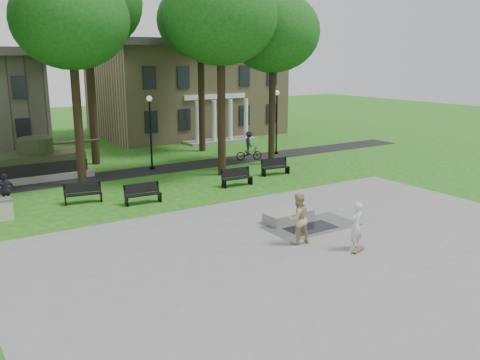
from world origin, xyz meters
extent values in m
plane|color=#1B4D12|center=(0.00, 0.00, 0.00)|extent=(120.00, 120.00, 0.00)
cube|color=gray|center=(0.00, -5.00, 0.01)|extent=(22.00, 16.00, 0.02)
cube|color=black|center=(0.00, 12.00, 0.01)|extent=(44.00, 2.60, 0.01)
cube|color=#9E8460|center=(10.00, 26.00, 4.00)|extent=(16.00, 11.00, 8.00)
cube|color=#38332D|center=(10.00, 26.00, 8.30)|extent=(17.00, 12.00, 0.60)
cube|color=silver|center=(10.00, 20.50, 3.80)|extent=(6.00, 0.30, 0.40)
cylinder|color=black|center=(-4.50, 10.50, 4.00)|extent=(0.48, 0.48, 8.00)
ellipsoid|color=#0F4310|center=(-4.50, 10.50, 9.00)|extent=(6.20, 6.20, 5.27)
cylinder|color=black|center=(3.50, 8.50, 4.16)|extent=(0.50, 0.50, 8.32)
ellipsoid|color=#0F4310|center=(3.50, 8.50, 9.36)|extent=(6.60, 6.60, 5.61)
cylinder|color=black|center=(8.00, 9.50, 3.84)|extent=(0.46, 0.46, 7.68)
ellipsoid|color=#0F4310|center=(8.00, 9.50, 8.64)|extent=(6.00, 6.00, 5.10)
cylinder|color=black|center=(-2.00, 16.00, 4.64)|extent=(0.54, 0.54, 9.28)
ellipsoid|color=#0F4310|center=(-2.00, 16.00, 10.44)|extent=(7.20, 7.20, 6.12)
cylinder|color=black|center=(6.50, 16.50, 4.32)|extent=(0.50, 0.50, 8.64)
ellipsoid|color=#0F4310|center=(6.50, 16.50, 9.72)|extent=(6.40, 6.40, 5.44)
cylinder|color=black|center=(0.50, 12.30, 2.20)|extent=(0.12, 0.12, 4.40)
sphere|color=silver|center=(0.50, 12.30, 4.55)|extent=(0.36, 0.36, 0.36)
cylinder|color=black|center=(0.50, 12.30, 0.08)|extent=(0.32, 0.32, 0.16)
cylinder|color=black|center=(10.50, 12.30, 2.20)|extent=(0.12, 0.12, 4.40)
sphere|color=silver|center=(10.50, 12.30, 4.55)|extent=(0.36, 0.36, 0.36)
cylinder|color=black|center=(10.50, 12.30, 0.08)|extent=(0.32, 0.32, 0.16)
cube|color=gray|center=(-6.50, 14.00, 0.20)|extent=(6.50, 3.40, 0.40)
cube|color=#2B3019|center=(-6.50, 14.00, 0.95)|extent=(5.80, 2.80, 1.10)
cube|color=black|center=(-6.50, 12.65, 0.75)|extent=(5.80, 0.35, 0.70)
cube|color=black|center=(-6.50, 15.35, 0.75)|extent=(5.80, 0.35, 0.70)
cylinder|color=#2B3019|center=(-6.20, 14.00, 1.95)|extent=(2.10, 2.10, 0.90)
cylinder|color=#2B3019|center=(-3.90, 14.00, 1.95)|extent=(3.20, 0.18, 0.18)
cube|color=black|center=(1.43, -2.29, 0.02)|extent=(2.20, 1.20, 0.00)
cube|color=gray|center=(1.22, -1.04, 0.24)|extent=(2.26, 1.13, 0.45)
cube|color=brown|center=(1.17, -5.28, 0.06)|extent=(0.80, 0.43, 0.07)
imported|color=silver|center=(1.22, -5.04, 0.93)|extent=(0.77, 0.63, 1.82)
imported|color=tan|center=(-0.20, -3.39, 1.02)|extent=(1.03, 0.84, 2.00)
imported|color=black|center=(-8.87, 7.88, 0.85)|extent=(1.07, 0.64, 1.70)
imported|color=black|center=(7.48, 11.45, 0.48)|extent=(1.93, 1.18, 0.96)
imported|color=#21242D|center=(7.48, 11.45, 1.25)|extent=(0.89, 1.17, 1.60)
cube|color=black|center=(-5.52, 6.78, 0.45)|extent=(1.85, 0.76, 0.05)
cube|color=black|center=(-5.52, 7.00, 0.75)|extent=(1.80, 0.47, 0.50)
cube|color=black|center=(-6.37, 6.78, 0.23)|extent=(0.14, 0.45, 0.45)
cube|color=black|center=(-4.67, 6.78, 0.23)|extent=(0.14, 0.45, 0.45)
cube|color=black|center=(-3.06, 5.09, 0.45)|extent=(1.83, 0.56, 0.05)
cube|color=black|center=(-3.06, 5.31, 0.75)|extent=(1.81, 0.27, 0.50)
cube|color=black|center=(-3.91, 5.09, 0.23)|extent=(0.09, 0.45, 0.45)
cube|color=black|center=(-2.21, 5.09, 0.23)|extent=(0.09, 0.45, 0.45)
cube|color=black|center=(2.76, 5.58, 0.45)|extent=(1.82, 0.53, 0.05)
cube|color=black|center=(2.76, 5.80, 0.75)|extent=(1.80, 0.23, 0.50)
cube|color=black|center=(1.91, 5.58, 0.23)|extent=(0.08, 0.45, 0.45)
cube|color=black|center=(3.61, 5.58, 0.23)|extent=(0.08, 0.45, 0.45)
cube|color=black|center=(6.28, 6.70, 0.45)|extent=(1.84, 0.63, 0.05)
cube|color=black|center=(6.28, 6.92, 0.75)|extent=(1.81, 0.34, 0.50)
cube|color=black|center=(5.43, 6.70, 0.23)|extent=(0.11, 0.45, 0.45)
cube|color=black|center=(7.13, 6.70, 0.23)|extent=(0.11, 0.45, 0.45)
cube|color=#C0B79E|center=(-9.20, 6.04, 0.45)|extent=(0.62, 0.62, 0.90)
cube|color=#4C4C4C|center=(-9.20, 6.04, 0.93)|extent=(0.68, 0.68, 0.06)
camera|label=1|loc=(-12.11, -17.78, 6.98)|focal=38.00mm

